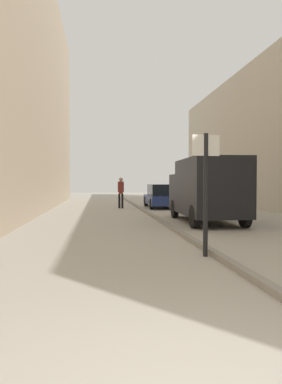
% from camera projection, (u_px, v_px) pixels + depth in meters
% --- Properties ---
extents(ground_plane, '(80.00, 80.00, 0.00)m').
position_uv_depth(ground_plane, '(120.00, 221.00, 14.07)').
color(ground_plane, '#A8A093').
extents(kerb_strip, '(0.16, 40.00, 0.12)m').
position_uv_depth(kerb_strip, '(158.00, 219.00, 14.26)').
color(kerb_strip, gray).
rests_on(kerb_strip, ground_plane).
extents(pedestrian_main_foreground, '(0.37, 0.24, 1.87)m').
position_uv_depth(pedestrian_main_foreground, '(121.00, 191.00, 20.99)').
color(pedestrian_main_foreground, black).
rests_on(pedestrian_main_foreground, ground_plane).
extents(delivery_van, '(2.14, 5.14, 2.46)m').
position_uv_depth(delivery_van, '(206.00, 189.00, 13.54)').
color(delivery_van, black).
rests_on(delivery_van, ground_plane).
extents(parked_car, '(1.90, 4.23, 1.45)m').
position_uv_depth(parked_car, '(162.00, 196.00, 21.48)').
color(parked_car, navy).
rests_on(parked_car, ground_plane).
extents(street_sign_post, '(0.60, 0.10, 2.60)m').
position_uv_depth(street_sign_post, '(206.00, 184.00, 7.27)').
color(street_sign_post, black).
rests_on(street_sign_post, ground_plane).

